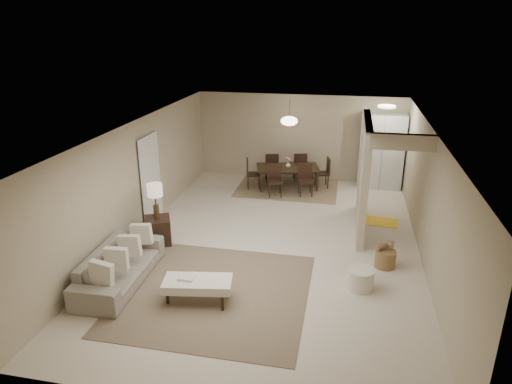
% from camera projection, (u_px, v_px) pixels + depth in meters
% --- Properties ---
extents(floor, '(9.00, 9.00, 0.00)m').
position_uv_depth(floor, '(273.00, 244.00, 9.69)').
color(floor, beige).
rests_on(floor, ground).
extents(ceiling, '(9.00, 9.00, 0.00)m').
position_uv_depth(ceiling, '(275.00, 128.00, 8.82)').
color(ceiling, white).
rests_on(ceiling, back_wall).
extents(back_wall, '(6.00, 0.00, 6.00)m').
position_uv_depth(back_wall, '(299.00, 137.00, 13.39)').
color(back_wall, tan).
rests_on(back_wall, floor).
extents(left_wall, '(0.00, 9.00, 9.00)m').
position_uv_depth(left_wall, '(137.00, 179.00, 9.82)').
color(left_wall, tan).
rests_on(left_wall, floor).
extents(right_wall, '(0.00, 9.00, 9.00)m').
position_uv_depth(right_wall, '(429.00, 200.00, 8.69)').
color(right_wall, tan).
rests_on(right_wall, floor).
extents(partition, '(0.15, 2.50, 2.50)m').
position_uv_depth(partition, '(363.00, 176.00, 10.07)').
color(partition, tan).
rests_on(partition, floor).
extents(doorway, '(0.04, 0.90, 2.04)m').
position_uv_depth(doorway, '(150.00, 181.00, 10.45)').
color(doorway, black).
rests_on(doorway, floor).
extents(pantry_cabinet, '(1.20, 0.55, 2.10)m').
position_uv_depth(pantry_cabinet, '(381.00, 151.00, 12.69)').
color(pantry_cabinet, silver).
rests_on(pantry_cabinet, floor).
extents(flush_light, '(0.44, 0.44, 0.05)m').
position_uv_depth(flush_light, '(387.00, 106.00, 11.34)').
color(flush_light, white).
rests_on(flush_light, ceiling).
extents(living_rug, '(3.20, 3.20, 0.01)m').
position_uv_depth(living_rug, '(215.00, 292.00, 7.95)').
color(living_rug, brown).
rests_on(living_rug, floor).
extents(sofa, '(2.23, 0.94, 0.64)m').
position_uv_depth(sofa, '(120.00, 266.00, 8.18)').
color(sofa, gray).
rests_on(sofa, floor).
extents(ottoman_bench, '(1.21, 0.70, 0.41)m').
position_uv_depth(ottoman_bench, '(198.00, 284.00, 7.60)').
color(ottoman_bench, silver).
rests_on(ottoman_bench, living_rug).
extents(side_table, '(0.69, 0.69, 0.57)m').
position_uv_depth(side_table, '(158.00, 231.00, 9.65)').
color(side_table, black).
rests_on(side_table, floor).
extents(table_lamp, '(0.32, 0.32, 0.76)m').
position_uv_depth(table_lamp, '(155.00, 193.00, 9.35)').
color(table_lamp, '#4D3821').
rests_on(table_lamp, side_table).
extents(round_pouf, '(0.48, 0.48, 0.37)m').
position_uv_depth(round_pouf, '(360.00, 279.00, 8.02)').
color(round_pouf, silver).
rests_on(round_pouf, floor).
extents(wicker_basket, '(0.53, 0.53, 0.34)m').
position_uv_depth(wicker_basket, '(385.00, 259.00, 8.75)').
color(wicker_basket, brown).
rests_on(wicker_basket, floor).
extents(dining_rug, '(2.80, 2.10, 0.01)m').
position_uv_depth(dining_rug, '(287.00, 187.00, 12.99)').
color(dining_rug, '#80674F').
rests_on(dining_rug, floor).
extents(dining_table, '(1.91, 1.35, 0.61)m').
position_uv_depth(dining_table, '(288.00, 178.00, 12.89)').
color(dining_table, black).
rests_on(dining_table, dining_rug).
extents(dining_chairs, '(2.35, 1.92, 0.87)m').
position_uv_depth(dining_chairs, '(288.00, 173.00, 12.84)').
color(dining_chairs, black).
rests_on(dining_chairs, dining_rug).
extents(vase, '(0.17, 0.17, 0.15)m').
position_uv_depth(vase, '(288.00, 165.00, 12.76)').
color(vase, white).
rests_on(vase, dining_table).
extents(yellow_mat, '(0.99, 0.67, 0.01)m').
position_uv_depth(yellow_mat, '(378.00, 221.00, 10.79)').
color(yellow_mat, yellow).
rests_on(yellow_mat, floor).
extents(pendant_light, '(0.46, 0.46, 0.71)m').
position_uv_depth(pendant_light, '(289.00, 121.00, 12.32)').
color(pendant_light, '#4D3821').
rests_on(pendant_light, ceiling).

